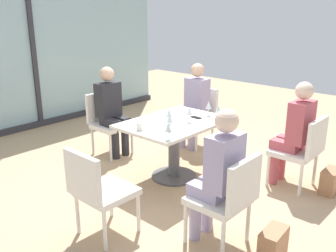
# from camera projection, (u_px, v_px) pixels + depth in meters

# --- Properties ---
(ground_plane) EXTENTS (12.00, 12.00, 0.00)m
(ground_plane) POSITION_uv_depth(u_px,v_px,m) (174.00, 177.00, 4.73)
(ground_plane) COLOR tan
(window_wall_backdrop) EXTENTS (5.50, 0.10, 2.70)m
(window_wall_backdrop) POSITION_uv_depth(u_px,v_px,m) (33.00, 58.00, 6.40)
(window_wall_backdrop) COLOR #94B7BC
(window_wall_backdrop) RESTS_ON ground_plane
(dining_table_main) EXTENTS (1.25, 0.91, 0.73)m
(dining_table_main) POSITION_uv_depth(u_px,v_px,m) (174.00, 136.00, 4.56)
(dining_table_main) COLOR silver
(dining_table_main) RESTS_ON ground_plane
(chair_front_right) EXTENTS (0.46, 0.50, 0.87)m
(chair_front_right) POSITION_uv_depth(u_px,v_px,m) (302.00, 148.00, 4.30)
(chair_front_right) COLOR silver
(chair_front_right) RESTS_ON ground_plane
(chair_front_left) EXTENTS (0.46, 0.50, 0.87)m
(chair_front_left) POSITION_uv_depth(u_px,v_px,m) (228.00, 196.00, 3.21)
(chair_front_left) COLOR silver
(chair_front_left) RESTS_ON ground_plane
(chair_near_window) EXTENTS (0.46, 0.51, 0.87)m
(chair_near_window) POSITION_uv_depth(u_px,v_px,m) (107.00, 119.00, 5.39)
(chair_near_window) COLOR silver
(chair_near_window) RESTS_ON ground_plane
(chair_far_right) EXTENTS (0.50, 0.46, 0.87)m
(chair_far_right) POSITION_uv_depth(u_px,v_px,m) (198.00, 113.00, 5.71)
(chair_far_right) COLOR silver
(chair_far_right) RESTS_ON ground_plane
(chair_side_end) EXTENTS (0.50, 0.46, 0.87)m
(chair_side_end) POSITION_uv_depth(u_px,v_px,m) (98.00, 188.00, 3.35)
(chair_side_end) COLOR silver
(chair_side_end) RESTS_ON ground_plane
(person_front_right) EXTENTS (0.34, 0.39, 1.26)m
(person_front_right) POSITION_uv_depth(u_px,v_px,m) (295.00, 129.00, 4.31)
(person_front_right) COLOR #B24C56
(person_front_right) RESTS_ON ground_plane
(person_front_left) EXTENTS (0.34, 0.39, 1.26)m
(person_front_left) POSITION_uv_depth(u_px,v_px,m) (218.00, 171.00, 3.22)
(person_front_left) COLOR #9E93B7
(person_front_left) RESTS_ON ground_plane
(person_near_window) EXTENTS (0.34, 0.39, 1.26)m
(person_near_window) POSITION_uv_depth(u_px,v_px,m) (111.00, 107.00, 5.26)
(person_near_window) COLOR #28282D
(person_near_window) RESTS_ON ground_plane
(person_far_right) EXTENTS (0.39, 0.34, 1.26)m
(person_far_right) POSITION_uv_depth(u_px,v_px,m) (194.00, 102.00, 5.57)
(person_far_right) COLOR #9E93B7
(person_far_right) RESTS_ON ground_plane
(wine_glass_0) EXTENTS (0.07, 0.07, 0.18)m
(wine_glass_0) POSITION_uv_depth(u_px,v_px,m) (169.00, 113.00, 4.36)
(wine_glass_0) COLOR silver
(wine_glass_0) RESTS_ON dining_table_main
(wine_glass_1) EXTENTS (0.07, 0.07, 0.18)m
(wine_glass_1) POSITION_uv_depth(u_px,v_px,m) (218.00, 109.00, 4.52)
(wine_glass_1) COLOR silver
(wine_glass_1) RESTS_ON dining_table_main
(wine_glass_2) EXTENTS (0.07, 0.07, 0.18)m
(wine_glass_2) POSITION_uv_depth(u_px,v_px,m) (170.00, 119.00, 4.15)
(wine_glass_2) COLOR silver
(wine_glass_2) RESTS_ON dining_table_main
(wine_glass_3) EXTENTS (0.07, 0.07, 0.18)m
(wine_glass_3) POSITION_uv_depth(u_px,v_px,m) (168.00, 128.00, 3.84)
(wine_glass_3) COLOR silver
(wine_glass_3) RESTS_ON dining_table_main
(wine_glass_4) EXTENTS (0.07, 0.07, 0.18)m
(wine_glass_4) POSITION_uv_depth(u_px,v_px,m) (209.00, 105.00, 4.71)
(wine_glass_4) COLOR silver
(wine_glass_4) RESTS_ON dining_table_main
(wine_glass_5) EXTENTS (0.07, 0.07, 0.18)m
(wine_glass_5) POSITION_uv_depth(u_px,v_px,m) (189.00, 111.00, 4.43)
(wine_glass_5) COLOR silver
(wine_glass_5) RESTS_ON dining_table_main
(coffee_cup) EXTENTS (0.08, 0.08, 0.09)m
(coffee_cup) POSITION_uv_depth(u_px,v_px,m) (140.00, 126.00, 4.17)
(coffee_cup) COLOR white
(coffee_cup) RESTS_ON dining_table_main
(cell_phone_on_table) EXTENTS (0.08, 0.15, 0.01)m
(cell_phone_on_table) POSITION_uv_depth(u_px,v_px,m) (196.00, 117.00, 4.65)
(cell_phone_on_table) COLOR black
(cell_phone_on_table) RESTS_ON dining_table_main
(handbag_0) EXTENTS (0.31, 0.17, 0.28)m
(handbag_0) POSITION_uv_depth(u_px,v_px,m) (330.00, 181.00, 4.29)
(handbag_0) COLOR #A3704C
(handbag_0) RESTS_ON ground_plane
(handbag_1) EXTENTS (0.31, 0.18, 0.28)m
(handbag_1) POSITION_uv_depth(u_px,v_px,m) (273.00, 245.00, 3.15)
(handbag_1) COLOR #A3704C
(handbag_1) RESTS_ON ground_plane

